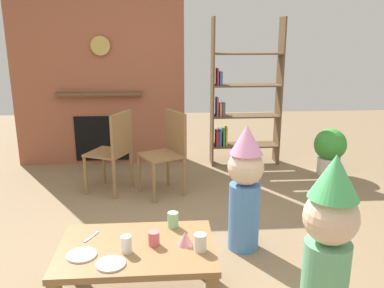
# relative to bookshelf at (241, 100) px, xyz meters

# --- Properties ---
(ground_plane) EXTENTS (12.00, 12.00, 0.00)m
(ground_plane) POSITION_rel_bookshelf_xyz_m (-0.94, -2.40, -0.85)
(ground_plane) COLOR #846B4C
(brick_fireplace_feature) EXTENTS (2.20, 0.28, 2.40)m
(brick_fireplace_feature) POSITION_rel_bookshelf_xyz_m (-1.83, 0.20, 0.34)
(brick_fireplace_feature) COLOR #935138
(brick_fireplace_feature) RESTS_ON ground_plane
(bookshelf) EXTENTS (0.90, 0.28, 1.90)m
(bookshelf) POSITION_rel_bookshelf_xyz_m (0.00, 0.00, 0.00)
(bookshelf) COLOR brown
(bookshelf) RESTS_ON ground_plane
(coffee_table) EXTENTS (0.98, 0.66, 0.41)m
(coffee_table) POSITION_rel_bookshelf_xyz_m (-1.20, -2.88, -0.51)
(coffee_table) COLOR olive
(coffee_table) RESTS_ON ground_plane
(paper_cup_near_left) EXTENTS (0.07, 0.07, 0.11)m
(paper_cup_near_left) POSITION_rel_bookshelf_xyz_m (-0.96, -2.63, -0.39)
(paper_cup_near_left) COLOR #8CD18C
(paper_cup_near_left) RESTS_ON coffee_table
(paper_cup_near_right) EXTENTS (0.08, 0.08, 0.11)m
(paper_cup_near_right) POSITION_rel_bookshelf_xyz_m (-0.81, -2.96, -0.39)
(paper_cup_near_right) COLOR silver
(paper_cup_near_right) RESTS_ON coffee_table
(paper_cup_center) EXTENTS (0.07, 0.07, 0.11)m
(paper_cup_center) POSITION_rel_bookshelf_xyz_m (-1.26, -2.95, -0.39)
(paper_cup_center) COLOR silver
(paper_cup_center) RESTS_ON coffee_table
(paper_cup_far_left) EXTENTS (0.07, 0.07, 0.09)m
(paper_cup_far_left) POSITION_rel_bookshelf_xyz_m (-1.09, -2.87, -0.40)
(paper_cup_far_left) COLOR #E5666B
(paper_cup_far_left) RESTS_ON coffee_table
(paper_plate_front) EXTENTS (0.18, 0.18, 0.01)m
(paper_plate_front) POSITION_rel_bookshelf_xyz_m (-1.52, -2.97, -0.44)
(paper_plate_front) COLOR white
(paper_plate_front) RESTS_ON coffee_table
(paper_plate_rear) EXTENTS (0.17, 0.17, 0.01)m
(paper_plate_rear) POSITION_rel_bookshelf_xyz_m (-1.34, -3.08, -0.44)
(paper_plate_rear) COLOR white
(paper_plate_rear) RESTS_ON coffee_table
(birthday_cake_slice) EXTENTS (0.10, 0.10, 0.09)m
(birthday_cake_slice) POSITION_rel_bookshelf_xyz_m (-0.89, -2.88, -0.40)
(birthday_cake_slice) COLOR pink
(birthday_cake_slice) RESTS_ON coffee_table
(table_fork) EXTENTS (0.08, 0.14, 0.01)m
(table_fork) POSITION_rel_bookshelf_xyz_m (-1.50, -2.74, -0.44)
(table_fork) COLOR silver
(table_fork) RESTS_ON coffee_table
(child_with_cone_hat) EXTENTS (0.30, 0.30, 1.10)m
(child_with_cone_hat) POSITION_rel_bookshelf_xyz_m (-0.12, -3.23, -0.27)
(child_with_cone_hat) COLOR #66B27F
(child_with_cone_hat) RESTS_ON ground_plane
(child_in_pink) EXTENTS (0.29, 0.29, 1.03)m
(child_in_pink) POSITION_rel_bookshelf_xyz_m (-0.38, -2.23, -0.31)
(child_in_pink) COLOR #4C7FC6
(child_in_pink) RESTS_ON ground_plane
(dining_chair_left) EXTENTS (0.53, 0.53, 0.90)m
(dining_chair_left) POSITION_rel_bookshelf_xyz_m (-1.54, -0.93, -0.34)
(dining_chair_left) COLOR olive
(dining_chair_left) RESTS_ON ground_plane
(dining_chair_middle) EXTENTS (0.54, 0.54, 0.90)m
(dining_chair_middle) POSITION_rel_bookshelf_xyz_m (-0.96, -0.98, -0.34)
(dining_chair_middle) COLOR olive
(dining_chair_middle) RESTS_ON ground_plane
(potted_plant_tall) EXTENTS (0.39, 0.39, 0.58)m
(potted_plant_tall) POSITION_rel_bookshelf_xyz_m (1.02, -0.53, -0.53)
(potted_plant_tall) COLOR beige
(potted_plant_tall) RESTS_ON ground_plane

